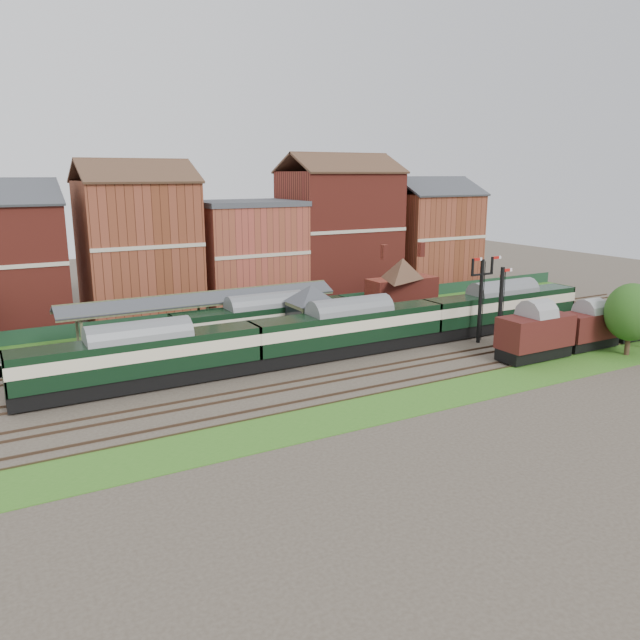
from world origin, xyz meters
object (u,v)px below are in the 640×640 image
semaphore_bracket (481,295)px  platform_railcar (265,321)px  goods_van_a (535,334)px  dmu_train (350,328)px  signal_box (311,315)px

semaphore_bracket → platform_railcar: semaphore_bracket is taller
semaphore_bracket → goods_van_a: semaphore_bracket is taller
goods_van_a → dmu_train: bearing=145.7°
dmu_train → platform_railcar: dmu_train is taller
dmu_train → semaphore_bracket: bearing=-10.9°
dmu_train → platform_railcar: 8.34m
semaphore_bracket → dmu_train: 13.35m
signal_box → dmu_train: size_ratio=0.11×
platform_railcar → goods_van_a: size_ratio=2.59×
signal_box → goods_van_a: (15.29, -12.25, -0.88)m
semaphore_bracket → goods_van_a: (0.25, -6.50, -2.32)m
dmu_train → signal_box: bearing=122.9°
signal_box → dmu_train: bearing=-57.1°
dmu_train → goods_van_a: bearing=-34.3°
platform_railcar → goods_van_a: bearing=-40.1°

